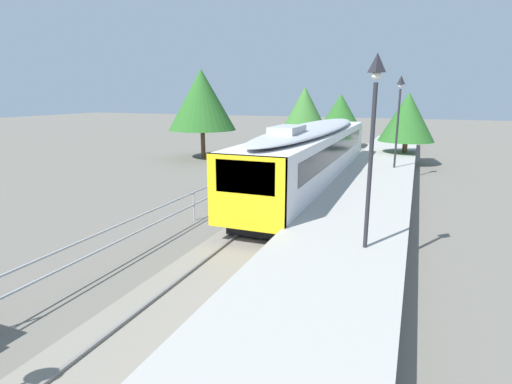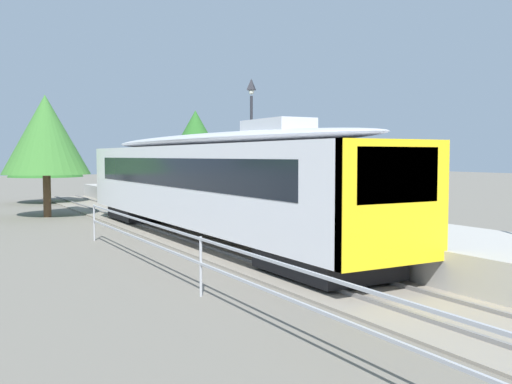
{
  "view_description": "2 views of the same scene",
  "coord_description": "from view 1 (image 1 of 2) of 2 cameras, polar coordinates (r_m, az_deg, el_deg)",
  "views": [
    {
      "loc": [
        5.18,
        6.69,
        5.2
      ],
      "look_at": [
        0.0,
        19.77,
        1.8
      ],
      "focal_mm": 28.47,
      "sensor_mm": 36.0,
      "label": 1
    },
    {
      "loc": [
        -8.06,
        10.2,
        2.9
      ],
      "look_at": [
        -1.0,
        22.77,
        2.0
      ],
      "focal_mm": 40.4,
      "sensor_mm": 36.0,
      "label": 2
    }
  ],
  "objects": [
    {
      "name": "platform_lamp_mid_platform",
      "position": [
        11.47,
        16.19,
        10.17
      ],
      "size": [
        0.34,
        0.34,
        5.35
      ],
      "color": "#232328",
      "rests_on": "station_platform"
    },
    {
      "name": "tree_behind_station_far",
      "position": [
        33.29,
        6.84,
        11.24
      ],
      "size": [
        4.05,
        4.05,
        5.79
      ],
      "color": "brown",
      "rests_on": "ground"
    },
    {
      "name": "track_rails",
      "position": [
        16.97,
        2.78,
        -4.15
      ],
      "size": [
        3.2,
        60.0,
        0.14
      ],
      "color": "gray",
      "rests_on": "ground"
    },
    {
      "name": "station_platform",
      "position": [
        16.15,
        13.8,
        -3.93
      ],
      "size": [
        3.9,
        60.0,
        0.9
      ],
      "primitive_type": "cube",
      "color": "#A8A59E",
      "rests_on": "ground"
    },
    {
      "name": "platform_lamp_far_end",
      "position": [
        25.52,
        19.48,
        11.53
      ],
      "size": [
        0.34,
        0.34,
        5.35
      ],
      "color": "#232328",
      "rests_on": "station_platform"
    },
    {
      "name": "tree_distant_left",
      "position": [
        33.89,
        -7.64,
        12.72
      ],
      "size": [
        5.49,
        5.49,
        7.19
      ],
      "color": "brown",
      "rests_on": "ground"
    },
    {
      "name": "commuter_train",
      "position": [
        22.06,
        7.84,
        5.49
      ],
      "size": [
        2.82,
        18.5,
        3.74
      ],
      "color": "silver",
      "rests_on": "track_rails"
    },
    {
      "name": "tree_distant_centre",
      "position": [
        32.44,
        20.5,
        9.84
      ],
      "size": [
        4.04,
        4.04,
        5.37
      ],
      "color": "brown",
      "rests_on": "ground"
    },
    {
      "name": "tree_behind_carpark",
      "position": [
        41.35,
        11.77,
        10.84
      ],
      "size": [
        4.44,
        4.44,
        5.24
      ],
      "color": "brown",
      "rests_on": "ground"
    },
    {
      "name": "ground_plane",
      "position": [
        18.12,
        -6.24,
        -3.17
      ],
      "size": [
        160.0,
        160.0,
        0.0
      ],
      "primitive_type": "plane",
      "color": "#6B665B"
    }
  ]
}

